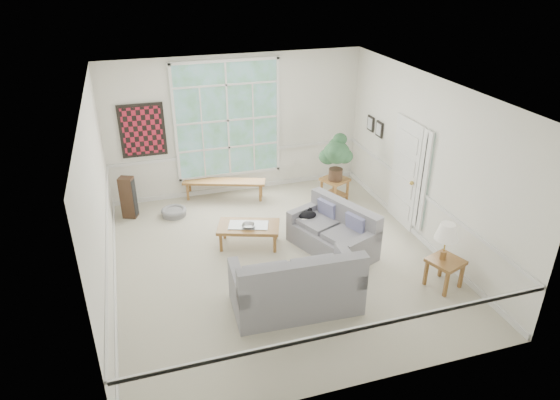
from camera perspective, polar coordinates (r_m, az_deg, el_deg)
The scene contains 24 objects.
floor at distance 8.80m, azimuth -0.24°, elevation -6.80°, with size 5.50×6.00×0.01m, color #B7B19B.
ceiling at distance 7.57m, azimuth -0.28°, elevation 12.55°, with size 5.50×6.00×0.02m, color white.
wall_back at distance 10.78m, azimuth -4.95°, elevation 8.47°, with size 5.50×0.02×3.00m, color white.
wall_front at distance 5.65m, azimuth 8.76°, elevation -9.99°, with size 5.50×0.02×3.00m, color white.
wall_left at distance 7.81m, azimuth -19.96°, elevation -0.43°, with size 0.02×6.00×3.00m, color white.
wall_right at distance 9.18m, azimuth 16.43°, elevation 4.16°, with size 0.02×6.00×3.00m, color white.
window_back at distance 10.66m, azimuth -6.00°, elevation 9.06°, with size 2.30×0.08×2.40m, color white.
entry_door at distance 9.80m, azimuth 14.06°, elevation 3.02°, with size 0.08×0.90×2.10m, color white.
door_sidelight at distance 9.27m, azimuth 16.05°, elevation 2.07°, with size 0.08×0.26×1.90m, color white.
wall_art at distance 10.49m, azimuth -15.44°, elevation 7.66°, with size 0.90×0.06×1.10m, color maroon.
wall_frame_near at distance 10.55m, azimuth 11.24°, elevation 7.93°, with size 0.04×0.26×0.32m, color black.
wall_frame_far at distance 10.89m, azimuth 10.27°, elevation 8.59°, with size 0.04×0.26×0.32m, color black.
loveseat_right at distance 8.89m, azimuth 6.02°, elevation -3.33°, with size 0.82×1.58×0.85m, color gray.
loveseat_front at distance 7.47m, azimuth 1.80°, elevation -8.85°, with size 1.87×0.97×1.01m, color gray.
coffee_table at distance 9.11m, azimuth -3.58°, elevation -4.03°, with size 1.10×0.60×0.41m, color brown.
pewter_bowl at distance 8.93m, azimuth -3.66°, elevation -2.92°, with size 0.29×0.29×0.07m, color #A2A1A7.
window_bench at distance 10.87m, azimuth -6.35°, elevation 1.20°, with size 1.76×0.34×0.41m, color brown.
end_table at distance 10.80m, azimuth 6.24°, elevation 1.28°, with size 0.49×0.49×0.49m, color brown.
houseplant at distance 10.43m, azimuth 6.47°, elevation 4.83°, with size 0.59×0.59×1.01m, color #2D5835, non-canonical shape.
side_table at distance 8.43m, azimuth 18.21°, elevation -7.92°, with size 0.48×0.48×0.49m, color brown.
table_lamp at distance 8.15m, azimuth 18.39°, elevation -4.54°, with size 0.36×0.36×0.63m, color white, non-canonical shape.
pet_bed at distance 10.38m, azimuth -12.02°, elevation -1.35°, with size 0.50×0.50×0.15m, color gray.
floor_speaker at distance 10.39m, azimuth -16.96°, elevation 0.29°, with size 0.27×0.21×0.87m, color #3A2619.
cat at distance 9.13m, azimuth 3.16°, elevation -1.71°, with size 0.34×0.24×0.16m, color black.
Camera 1 is at (-2.13, -7.03, 4.84)m, focal length 32.00 mm.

